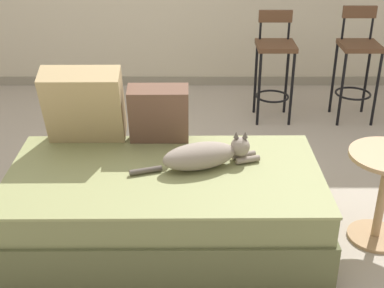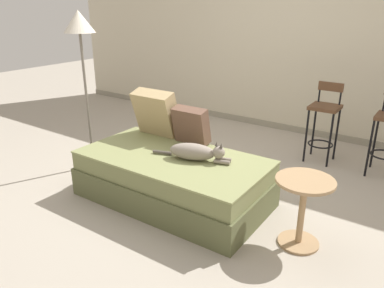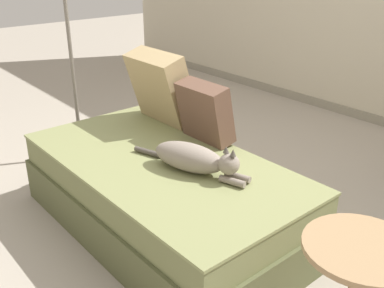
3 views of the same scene
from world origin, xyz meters
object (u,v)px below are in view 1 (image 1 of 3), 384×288
couch (166,205)px  bar_stool_near_window (275,59)px  cat (205,155)px  throw_pillow_middle (159,114)px  bar_stool_by_doorway (358,59)px  throw_pillow_corner (84,105)px

couch → bar_stool_near_window: (0.85, 1.77, 0.31)m
cat → bar_stool_near_window: 1.83m
couch → throw_pillow_middle: size_ratio=4.73×
throw_pillow_middle → cat: 0.43m
cat → bar_stool_by_doorway: 2.17m
bar_stool_near_window → bar_stool_by_doorway: bar_stool_by_doorway is taller
couch → bar_stool_by_doorway: size_ratio=1.85×
couch → throw_pillow_corner: throw_pillow_corner is taller
cat → bar_stool_near_window: (0.63, 1.72, 0.01)m
bar_stool_near_window → bar_stool_by_doorway: (0.70, 0.00, 0.00)m
bar_stool_by_doorway → throw_pillow_corner: bearing=-145.3°
couch → bar_stool_near_window: bar_stool_near_window is taller
bar_stool_by_doorway → throw_pillow_middle: bearing=-138.6°
throw_pillow_middle → couch: bearing=-82.7°
throw_pillow_corner → bar_stool_by_doorway: (2.03, 1.41, -0.16)m
cat → bar_stool_by_doorway: size_ratio=0.77×
cat → throw_pillow_middle: bearing=130.4°
couch → throw_pillow_corner: (-0.49, 0.36, 0.47)m
couch → bar_stool_near_window: size_ratio=1.93×
throw_pillow_corner → throw_pillow_middle: (0.44, 0.00, -0.06)m
couch → cat: cat is taller
couch → throw_pillow_corner: bearing=143.3°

